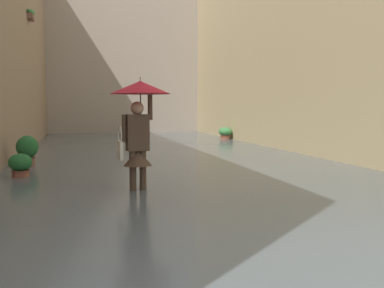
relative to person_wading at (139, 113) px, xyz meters
The scene contains 7 objects.
ground_plane 6.39m from the person_wading, 103.20° to the right, with size 60.00×60.00×0.00m, color #605B56.
flood_water 6.37m from the person_wading, 103.20° to the right, with size 9.19×27.36×0.15m, color #515B60.
building_facade_far 17.89m from the person_wading, 94.60° to the right, with size 11.99×1.80×8.47m, color #A89989.
person_wading is the anchor object (origin of this frame).
potted_plant_near_right 3.23m from the person_wading, 42.57° to the right, with size 0.48×0.48×0.64m.
potted_plant_far_left 12.08m from the person_wading, 116.07° to the right, with size 0.61×0.61×0.69m.
potted_plant_far_right 4.44m from the person_wading, 58.36° to the right, with size 0.53×0.53×0.90m.
Camera 1 is at (2.38, 2.77, 1.60)m, focal length 39.94 mm.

